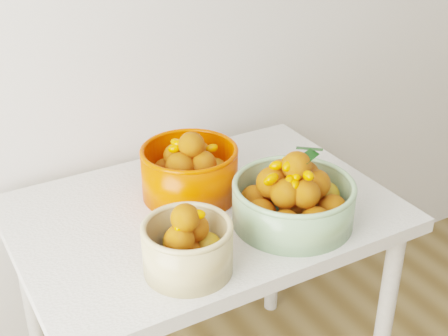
{
  "coord_description": "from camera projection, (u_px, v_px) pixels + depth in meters",
  "views": [
    {
      "loc": [
        -1.01,
        0.33,
        1.64
      ],
      "look_at": [
        -0.34,
        1.5,
        0.92
      ],
      "focal_mm": 50.0,
      "sensor_mm": 36.0,
      "label": 1
    }
  ],
  "objects": [
    {
      "name": "bowl_cream",
      "position": [
        187.0,
        246.0,
        1.41
      ],
      "size": [
        0.23,
        0.23,
        0.18
      ],
      "rotation": [
        0.0,
        0.0,
        -0.1
      ],
      "color": "tan",
      "rests_on": "table"
    },
    {
      "name": "bowl_orange",
      "position": [
        190.0,
        170.0,
        1.71
      ],
      "size": [
        0.32,
        0.32,
        0.19
      ],
      "rotation": [
        0.0,
        0.0,
        -0.21
      ],
      "color": "#EF3400",
      "rests_on": "table"
    },
    {
      "name": "table",
      "position": [
        204.0,
        237.0,
        1.73
      ],
      "size": [
        1.0,
        0.7,
        0.75
      ],
      "color": "silver",
      "rests_on": "ground"
    },
    {
      "name": "bowl_green",
      "position": [
        293.0,
        199.0,
        1.59
      ],
      "size": [
        0.41,
        0.41,
        0.2
      ],
      "rotation": [
        0.0,
        0.0,
        -0.41
      ],
      "color": "#8AB380",
      "rests_on": "table"
    }
  ]
}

